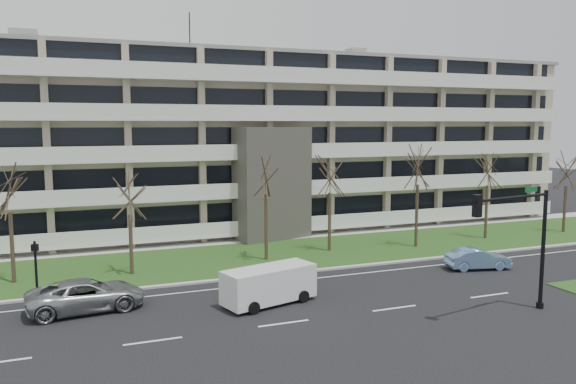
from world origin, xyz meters
name	(u,v)px	position (x,y,z in m)	size (l,w,h in m)	color
ground	(394,308)	(0.00, 0.00, 0.00)	(160.00, 160.00, 0.00)	black
grass_verge	(298,253)	(0.00, 13.00, 0.03)	(90.00, 10.00, 0.06)	#274918
curb	(327,269)	(0.00, 8.00, 0.06)	(90.00, 0.35, 0.12)	#B2B2AD
sidewalk	(272,238)	(0.00, 18.50, 0.04)	(90.00, 2.00, 0.08)	#B2B2AD
lane_edge_line	(338,276)	(0.00, 6.50, 0.01)	(90.00, 0.12, 0.01)	white
apartment_building	(247,142)	(-0.01, 25.32, 7.61)	(60.50, 15.10, 18.75)	#C2B097
silver_pickup	(87,295)	(-14.53, 5.28, 0.79)	(2.62, 5.69, 1.58)	#A2A4A8
blue_sedan	(478,259)	(9.11, 4.77, 0.68)	(1.43, 4.10, 1.35)	#7FA8DD
white_van	(270,282)	(-5.61, 3.03, 1.15)	(5.24, 3.07, 1.91)	white
traffic_signal	(522,233)	(5.15, -2.94, 4.05)	(5.33, 1.28, 6.26)	black
pedestrian_signal	(36,264)	(-16.88, 7.19, 2.12)	(0.38, 0.34, 3.33)	black
tree_1	(8,185)	(-18.37, 11.85, 5.82)	(3.74, 3.74, 7.49)	#382B21
tree_2	(129,191)	(-11.75, 11.36, 5.23)	(3.37, 3.37, 6.73)	#382B21
tree_3	(266,168)	(-2.80, 11.85, 6.34)	(4.07, 4.07, 8.15)	#382B21
tree_4	(330,170)	(2.39, 12.76, 5.99)	(3.85, 3.85, 7.71)	#382B21
tree_5	(418,160)	(9.08, 11.65, 6.61)	(4.25, 4.25, 8.49)	#382B21
tree_6	(488,164)	(16.09, 12.25, 6.05)	(3.89, 3.89, 7.78)	#382B21
tree_7	(567,168)	(24.22, 12.02, 5.56)	(3.57, 3.57, 7.15)	#382B21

